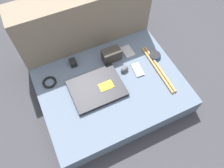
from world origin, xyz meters
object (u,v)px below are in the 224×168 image
(phone_silver, at_px, (128,51))
(phone_black, at_px, (138,70))
(computer_mouse, at_px, (124,69))
(camera_pouch, at_px, (111,55))
(laptop, at_px, (97,88))
(speaker_puck, at_px, (155,56))
(charger_brick, at_px, (73,63))

(phone_silver, height_order, phone_black, phone_black)
(computer_mouse, distance_m, camera_pouch, 0.14)
(phone_silver, xyz_separation_m, phone_black, (-0.01, -0.17, 0.00))
(phone_black, bearing_deg, phone_silver, 90.44)
(laptop, relative_size, phone_black, 2.99)
(laptop, distance_m, phone_silver, 0.37)
(speaker_puck, relative_size, phone_black, 0.73)
(computer_mouse, xyz_separation_m, camera_pouch, (-0.04, 0.13, 0.02))
(speaker_puck, bearing_deg, laptop, -171.52)
(phone_black, xyz_separation_m, charger_brick, (-0.37, 0.23, 0.01))
(charger_brick, bearing_deg, laptop, -74.74)
(phone_silver, bearing_deg, laptop, -150.06)
(phone_silver, bearing_deg, charger_brick, 170.21)
(phone_black, height_order, camera_pouch, camera_pouch)
(camera_pouch, bearing_deg, phone_black, -54.09)
(speaker_puck, xyz_separation_m, camera_pouch, (-0.28, 0.11, 0.03))
(phone_black, bearing_deg, charger_brick, 153.18)
(laptop, xyz_separation_m, computer_mouse, (0.22, 0.05, 0.01))
(laptop, xyz_separation_m, camera_pouch, (0.19, 0.18, 0.03))
(computer_mouse, height_order, speaker_puck, computer_mouse)
(charger_brick, bearing_deg, speaker_puck, -18.62)
(phone_silver, bearing_deg, camera_pouch, -177.58)
(speaker_puck, bearing_deg, phone_silver, 141.15)
(computer_mouse, distance_m, phone_black, 0.09)
(laptop, bearing_deg, camera_pouch, 44.42)
(computer_mouse, relative_size, phone_silver, 0.60)
(laptop, distance_m, speaker_puck, 0.47)
(computer_mouse, relative_size, camera_pouch, 0.50)
(speaker_puck, bearing_deg, charger_brick, 161.38)
(speaker_puck, relative_size, charger_brick, 1.37)
(phone_silver, bearing_deg, phone_black, -95.44)
(phone_silver, bearing_deg, speaker_puck, -39.80)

